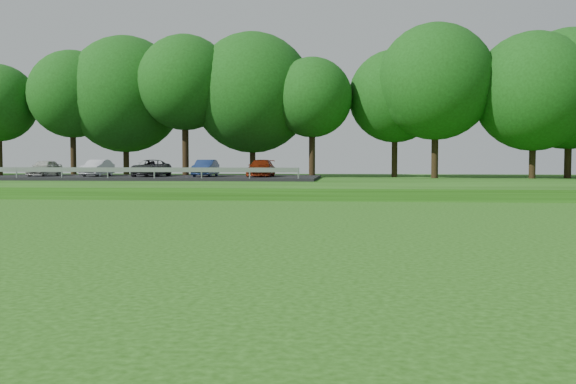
# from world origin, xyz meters

# --- Properties ---
(berm) EXTENTS (130.00, 30.00, 0.60)m
(berm) POSITION_xyz_m (0.00, 34.00, 0.30)
(berm) COLOR #1A410C
(berm) RESTS_ON ground
(walking_path) EXTENTS (130.00, 1.60, 0.04)m
(walking_path) POSITION_xyz_m (0.00, 20.00, 0.02)
(walking_path) COLOR gray
(walking_path) RESTS_ON ground
(treeline) EXTENTS (104.00, 7.00, 15.00)m
(treeline) POSITION_xyz_m (0.00, 38.00, 8.10)
(treeline) COLOR #143F0E
(treeline) RESTS_ON berm
(parking_lot) EXTENTS (24.00, 9.00, 1.38)m
(parking_lot) POSITION_xyz_m (-23.76, 32.81, 1.03)
(parking_lot) COLOR black
(parking_lot) RESTS_ON berm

